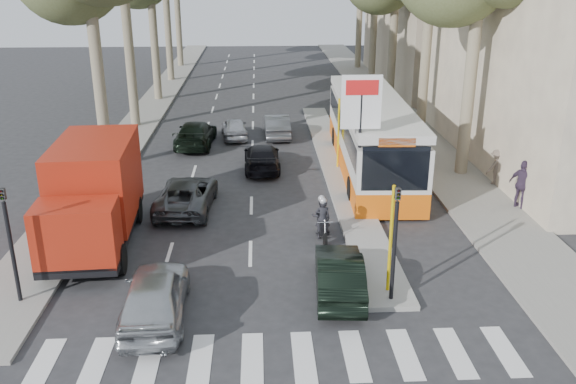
% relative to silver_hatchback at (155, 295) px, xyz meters
% --- Properties ---
extents(ground, '(120.00, 120.00, 0.00)m').
position_rel_silver_hatchback_xyz_m(ground, '(3.50, 2.00, -0.73)').
color(ground, '#28282B').
rests_on(ground, ground).
extents(sidewalk_right, '(3.20, 70.00, 0.12)m').
position_rel_silver_hatchback_xyz_m(sidewalk_right, '(12.10, 27.00, -0.67)').
color(sidewalk_right, gray).
rests_on(sidewalk_right, ground).
extents(median_left, '(2.40, 64.00, 0.12)m').
position_rel_silver_hatchback_xyz_m(median_left, '(-4.50, 30.00, -0.67)').
color(median_left, gray).
rests_on(median_left, ground).
extents(traffic_island, '(1.50, 26.00, 0.16)m').
position_rel_silver_hatchback_xyz_m(traffic_island, '(6.75, 13.00, -0.65)').
color(traffic_island, gray).
rests_on(traffic_island, ground).
extents(billboard, '(1.50, 12.10, 5.60)m').
position_rel_silver_hatchback_xyz_m(billboard, '(6.75, 7.00, 2.97)').
color(billboard, yellow).
rests_on(billboard, ground).
extents(traffic_light_island, '(0.16, 0.41, 3.60)m').
position_rel_silver_hatchback_xyz_m(traffic_light_island, '(6.75, 0.50, 1.76)').
color(traffic_light_island, black).
rests_on(traffic_light_island, ground).
extents(traffic_light_left, '(0.16, 0.41, 3.60)m').
position_rel_silver_hatchback_xyz_m(traffic_light_left, '(-4.10, 1.00, 1.76)').
color(traffic_light_left, black).
rests_on(traffic_light_left, ground).
extents(silver_hatchback, '(1.89, 4.35, 1.46)m').
position_rel_silver_hatchback_xyz_m(silver_hatchback, '(0.00, 0.00, 0.00)').
color(silver_hatchback, '#AEB2B6').
rests_on(silver_hatchback, ground).
extents(dark_hatchback, '(1.64, 4.03, 1.30)m').
position_rel_silver_hatchback_xyz_m(dark_hatchback, '(5.30, 1.16, -0.08)').
color(dark_hatchback, black).
rests_on(dark_hatchback, ground).
extents(queue_car_a, '(2.41, 4.71, 1.27)m').
position_rel_silver_hatchback_xyz_m(queue_car_a, '(0.00, 8.22, -0.09)').
color(queue_car_a, '#484B4F').
rests_on(queue_car_a, ground).
extents(queue_car_b, '(1.77, 4.21, 1.21)m').
position_rel_silver_hatchback_xyz_m(queue_car_b, '(3.09, 13.29, -0.12)').
color(queue_car_b, black).
rests_on(queue_car_b, ground).
extents(queue_car_c, '(1.78, 3.57, 1.17)m').
position_rel_silver_hatchback_xyz_m(queue_car_c, '(1.57, 19.07, -0.15)').
color(queue_car_c, '#A6A9AF').
rests_on(queue_car_c, ground).
extents(queue_car_d, '(1.51, 4.02, 1.31)m').
position_rel_silver_hatchback_xyz_m(queue_car_d, '(4.00, 19.24, -0.08)').
color(queue_car_d, '#4F5257').
rests_on(queue_car_d, ground).
extents(queue_car_e, '(2.17, 4.81, 1.37)m').
position_rel_silver_hatchback_xyz_m(queue_car_e, '(-0.50, 17.55, -0.05)').
color(queue_car_e, black).
rests_on(queue_car_e, ground).
extents(red_truck, '(2.90, 6.83, 3.57)m').
position_rel_silver_hatchback_xyz_m(red_truck, '(-2.81, 5.14, 1.16)').
color(red_truck, black).
rests_on(red_truck, ground).
extents(city_bus, '(3.38, 13.31, 3.48)m').
position_rel_silver_hatchback_xyz_m(city_bus, '(8.30, 12.99, 1.10)').
color(city_bus, '#E45D0C').
rests_on(city_bus, ground).
extents(motorcycle, '(0.70, 1.92, 1.63)m').
position_rel_silver_hatchback_xyz_m(motorcycle, '(5.18, 5.20, 0.01)').
color(motorcycle, black).
rests_on(motorcycle, ground).
extents(pedestrian_near, '(1.13, 1.27, 1.97)m').
position_rel_silver_hatchback_xyz_m(pedestrian_near, '(13.46, 7.45, 0.38)').
color(pedestrian_near, '#403048').
rests_on(pedestrian_near, sidewalk_right).
extents(pedestrian_far, '(1.12, 0.81, 1.59)m').
position_rel_silver_hatchback_xyz_m(pedestrian_far, '(13.50, 10.31, 0.18)').
color(pedestrian_far, '#66584C').
rests_on(pedestrian_far, sidewalk_right).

